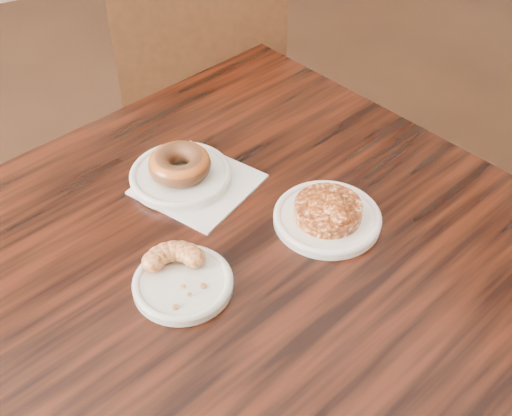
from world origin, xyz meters
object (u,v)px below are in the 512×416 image
chair_far (201,108)px  cafe_table (251,380)px  glazed_donut (180,164)px  apple_fritter (328,208)px  cruller_fragment (182,274)px

chair_far → cafe_table: bearing=90.6°
chair_far → glazed_donut: size_ratio=8.66×
glazed_donut → apple_fritter: 0.26m
glazed_donut → cruller_fragment: glazed_donut is taller
chair_far → apple_fritter: chair_far is taller
chair_far → cruller_fragment: size_ratio=8.15×
chair_far → glazed_donut: (-0.28, -0.60, 0.33)m
chair_far → glazed_donut: bearing=82.8°
cafe_table → cruller_fragment: cruller_fragment is taller
apple_fritter → cruller_fragment: 0.25m
cafe_table → glazed_donut: size_ratio=8.42×
cafe_table → chair_far: bearing=57.1°
chair_far → apple_fritter: bearing=99.7°
apple_fritter → cruller_fragment: (-0.25, -0.02, -0.00)m
cruller_fragment → glazed_donut: bearing=68.0°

